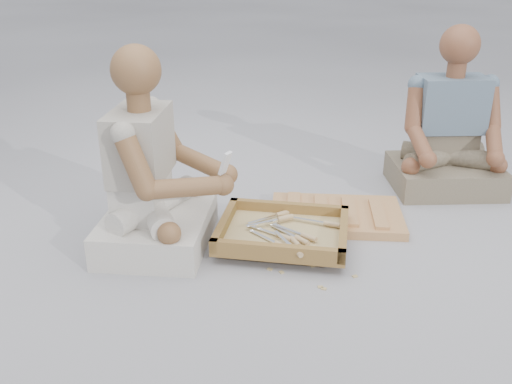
% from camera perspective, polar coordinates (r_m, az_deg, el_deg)
% --- Properties ---
extents(ground, '(60.00, 60.00, 0.00)m').
position_cam_1_polar(ground, '(2.19, -1.40, -8.85)').
color(ground, '#A4A4AA').
rests_on(ground, ground).
extents(carved_panel, '(0.65, 0.48, 0.04)m').
position_cam_1_polar(carved_panel, '(2.66, 8.02, -2.32)').
color(carved_panel, '#A4693F').
rests_on(carved_panel, ground).
extents(tool_tray, '(0.55, 0.45, 0.07)m').
position_cam_1_polar(tool_tray, '(2.40, 2.71, -4.03)').
color(tool_tray, brown).
rests_on(tool_tray, carved_panel).
extents(chisel_0, '(0.15, 0.19, 0.02)m').
position_cam_1_polar(chisel_0, '(2.23, 3.82, -5.69)').
color(chisel_0, white).
rests_on(chisel_0, tool_tray).
extents(chisel_1, '(0.14, 0.19, 0.02)m').
position_cam_1_polar(chisel_1, '(2.32, 3.69, -4.77)').
color(chisel_1, white).
rests_on(chisel_1, tool_tray).
extents(chisel_2, '(0.19, 0.15, 0.02)m').
position_cam_1_polar(chisel_2, '(2.32, 4.23, -4.65)').
color(chisel_2, white).
rests_on(chisel_2, tool_tray).
extents(chisel_3, '(0.20, 0.12, 0.02)m').
position_cam_1_polar(chisel_3, '(2.34, 4.88, -4.36)').
color(chisel_3, white).
rests_on(chisel_3, tool_tray).
extents(chisel_4, '(0.19, 0.15, 0.02)m').
position_cam_1_polar(chisel_4, '(2.46, 2.50, -2.69)').
color(chisel_4, white).
rests_on(chisel_4, tool_tray).
extents(chisel_5, '(0.17, 0.17, 0.02)m').
position_cam_1_polar(chisel_5, '(2.53, 2.33, -2.26)').
color(chisel_5, white).
rests_on(chisel_5, tool_tray).
extents(chisel_6, '(0.22, 0.06, 0.02)m').
position_cam_1_polar(chisel_6, '(2.45, 7.12, -3.12)').
color(chisel_6, white).
rests_on(chisel_6, tool_tray).
extents(chisel_7, '(0.21, 0.11, 0.02)m').
position_cam_1_polar(chisel_7, '(2.35, 2.38, -4.37)').
color(chisel_7, white).
rests_on(chisel_7, tool_tray).
extents(chisel_8, '(0.19, 0.14, 0.02)m').
position_cam_1_polar(chisel_8, '(2.29, 2.24, -5.22)').
color(chisel_8, white).
rests_on(chisel_8, tool_tray).
extents(wood_chip_0, '(0.02, 0.02, 0.00)m').
position_cam_1_polar(wood_chip_0, '(2.24, 2.57, -8.02)').
color(wood_chip_0, tan).
rests_on(wood_chip_0, ground).
extents(wood_chip_1, '(0.02, 0.02, 0.00)m').
position_cam_1_polar(wood_chip_1, '(2.81, -1.92, -1.08)').
color(wood_chip_1, tan).
rests_on(wood_chip_1, ground).
extents(wood_chip_2, '(0.02, 0.02, 0.00)m').
position_cam_1_polar(wood_chip_2, '(2.60, 1.65, -3.22)').
color(wood_chip_2, tan).
rests_on(wood_chip_2, ground).
extents(wood_chip_3, '(0.02, 0.02, 0.00)m').
position_cam_1_polar(wood_chip_3, '(2.29, 5.70, -7.35)').
color(wood_chip_3, tan).
rests_on(wood_chip_3, ground).
extents(wood_chip_4, '(0.02, 0.02, 0.00)m').
position_cam_1_polar(wood_chip_4, '(2.66, 5.92, -2.69)').
color(wood_chip_4, tan).
rests_on(wood_chip_4, ground).
extents(wood_chip_5, '(0.02, 0.02, 0.00)m').
position_cam_1_polar(wood_chip_5, '(2.57, 3.43, -3.61)').
color(wood_chip_5, tan).
rests_on(wood_chip_5, ground).
extents(wood_chip_6, '(0.02, 0.02, 0.00)m').
position_cam_1_polar(wood_chip_6, '(2.39, 7.18, -5.88)').
color(wood_chip_6, tan).
rests_on(wood_chip_6, ground).
extents(wood_chip_7, '(0.02, 0.02, 0.00)m').
position_cam_1_polar(wood_chip_7, '(2.70, -1.80, -2.15)').
color(wood_chip_7, tan).
rests_on(wood_chip_7, ground).
extents(wood_chip_8, '(0.02, 0.02, 0.00)m').
position_cam_1_polar(wood_chip_8, '(2.40, 7.58, -5.83)').
color(wood_chip_8, tan).
rests_on(wood_chip_8, ground).
extents(wood_chip_9, '(0.02, 0.02, 0.00)m').
position_cam_1_polar(wood_chip_9, '(2.73, 4.09, -1.93)').
color(wood_chip_9, tan).
rests_on(wood_chip_9, ground).
extents(wood_chip_10, '(0.02, 0.02, 0.00)m').
position_cam_1_polar(wood_chip_10, '(2.16, 6.47, -9.42)').
color(wood_chip_10, tan).
rests_on(wood_chip_10, ground).
extents(wood_chip_11, '(0.02, 0.02, 0.00)m').
position_cam_1_polar(wood_chip_11, '(2.43, 7.24, -5.40)').
color(wood_chip_11, tan).
rests_on(wood_chip_11, ground).
extents(wood_chip_12, '(0.02, 0.02, 0.00)m').
position_cam_1_polar(wood_chip_12, '(2.15, 6.79, -9.58)').
color(wood_chip_12, tan).
rests_on(wood_chip_12, ground).
extents(wood_chip_13, '(0.02, 0.02, 0.00)m').
position_cam_1_polar(wood_chip_13, '(2.65, 3.96, -2.68)').
color(wood_chip_13, tan).
rests_on(wood_chip_13, ground).
extents(wood_chip_14, '(0.02, 0.02, 0.00)m').
position_cam_1_polar(wood_chip_14, '(2.25, 1.39, -7.75)').
color(wood_chip_14, tan).
rests_on(wood_chip_14, ground).
extents(wood_chip_15, '(0.02, 0.02, 0.00)m').
position_cam_1_polar(wood_chip_15, '(2.24, 9.87, -8.31)').
color(wood_chip_15, tan).
rests_on(wood_chip_15, ground).
extents(craftsman, '(0.58, 0.58, 0.83)m').
position_cam_1_polar(craftsman, '(2.36, -10.26, 1.06)').
color(craftsman, beige).
rests_on(craftsman, ground).
extents(companion, '(0.62, 0.54, 0.83)m').
position_cam_1_polar(companion, '(3.06, 18.73, 5.24)').
color(companion, '#7C7159').
rests_on(companion, ground).
extents(mobile_phone, '(0.06, 0.05, 0.10)m').
position_cam_1_polar(mobile_phone, '(2.20, -3.10, 2.91)').
color(mobile_phone, silver).
rests_on(mobile_phone, craftsman).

